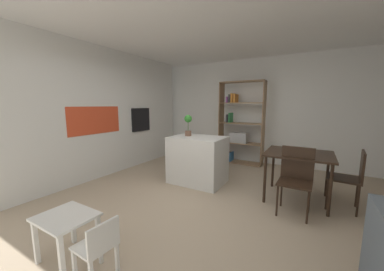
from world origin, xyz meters
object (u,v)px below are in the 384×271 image
Objects in this scene: built_in_oven at (141,119)px; dining_table at (299,158)px; potted_plant_on_island at (188,123)px; child_chair_right at (98,246)px; child_table at (67,224)px; open_bookshelf at (239,128)px; dining_chair_window_side at (352,175)px; dining_chair_near at (296,174)px; kitchen_island at (198,160)px.

dining_table is at bearing -4.84° from built_in_oven.
potted_plant_on_island reaches higher than child_chair_right.
child_chair_right is at bearing -0.26° from child_table.
dining_chair_window_side is (2.24, -1.70, -0.41)m from open_bookshelf.
open_bookshelf is at bearing 127.60° from dining_chair_near.
built_in_oven reaches higher than dining_table.
built_in_oven is at bearing -139.75° from child_chair_right.
dining_chair_window_side is at bearing -0.74° from dining_table.
dining_table is at bearing 55.06° from child_table.
open_bookshelf reaches higher than child_table.
open_bookshelf is 2.26× the size of dining_chair_near.
child_chair_right is at bearing -81.08° from kitchen_island.
potted_plant_on_island reaches higher than child_table.
dining_chair_near is at bearing 49.72° from child_table.
dining_chair_near reaches higher than dining_chair_window_side.
built_in_oven is 1.43× the size of potted_plant_on_island.
dining_chair_near reaches higher than dining_table.
dining_table is at bearing 4.03° from kitchen_island.
open_bookshelf is at bearing 132.32° from dining_table.
open_bookshelf reaches higher than built_in_oven.
kitchen_island is 0.49× the size of open_bookshelf.
dining_chair_near reaches higher than child_chair_right.
dining_chair_window_side is at bearing -37.12° from open_bookshelf.
dining_chair_near is at bearing -89.58° from dining_table.
built_in_oven is at bearing 167.09° from kitchen_island.
child_chair_right is 3.03m from dining_table.
kitchen_island reaches higher than child_chair_right.
built_in_oven is at bearing 170.13° from dining_chair_near.
child_table is (-0.08, -2.54, -0.08)m from kitchen_island.
potted_plant_on_island reaches higher than dining_chair_near.
dining_chair_window_side is at bearing 144.44° from child_chair_right.
kitchen_island reaches higher than child_table.
child_chair_right is (0.16, -4.36, -0.62)m from open_bookshelf.
open_bookshelf reaches higher than dining_chair_near.
open_bookshelf is at bearing -121.54° from dining_chair_window_side.
kitchen_island is 1.06× the size of dining_table.
open_bookshelf is 2.38× the size of dining_chair_window_side.
kitchen_island reaches higher than dining_table.
child_table is at bearing -38.44° from dining_chair_window_side.
kitchen_island is 2.58m from child_chair_right.
dining_chair_window_side is at bearing -4.18° from built_in_oven.
built_in_oven reaches higher than dining_chair_near.
potted_plant_on_island reaches higher than kitchen_island.
dining_chair_near reaches higher than child_table.
built_in_oven is at bearing -147.35° from open_bookshelf.
child_chair_right is at bearing -52.27° from built_in_oven.
kitchen_island is 2.49m from dining_chair_window_side.
dining_chair_near is at bearing -10.33° from potted_plant_on_island.
dining_chair_window_side is at bearing 1.83° from potted_plant_on_island.
child_table is at bearing -86.59° from potted_plant_on_island.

